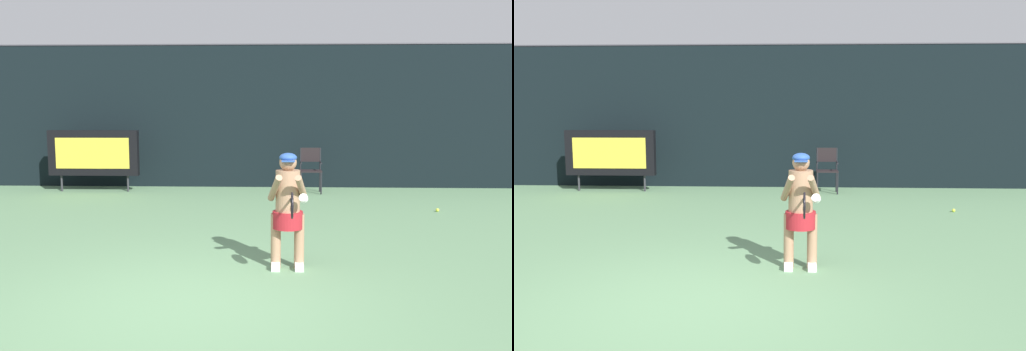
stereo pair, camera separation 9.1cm
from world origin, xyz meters
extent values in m
cube|color=#608960|center=(0.00, 0.00, -0.01)|extent=(18.00, 22.00, 0.02)
cube|color=black|center=(0.00, 8.50, 1.80)|extent=(18.00, 0.12, 3.60)
cylinder|color=#38383D|center=(0.00, 8.50, 3.63)|extent=(18.00, 0.05, 0.05)
cube|color=black|center=(-3.49, 7.57, 0.95)|extent=(2.20, 0.20, 1.10)
cube|color=gold|center=(-3.49, 7.46, 0.95)|extent=(1.80, 0.01, 0.75)
cylinder|color=#2D2D33|center=(-4.31, 7.57, 0.20)|extent=(0.05, 0.05, 0.40)
cylinder|color=#2D2D33|center=(-2.66, 7.57, 0.20)|extent=(0.05, 0.05, 0.40)
cylinder|color=black|center=(1.57, 7.31, 0.26)|extent=(0.04, 0.04, 0.52)
cylinder|color=black|center=(2.05, 7.31, 0.26)|extent=(0.04, 0.04, 0.52)
cylinder|color=black|center=(1.57, 7.71, 0.26)|extent=(0.04, 0.04, 0.52)
cylinder|color=black|center=(2.05, 7.71, 0.26)|extent=(0.04, 0.04, 0.52)
cube|color=black|center=(1.81, 7.51, 0.54)|extent=(0.52, 0.44, 0.03)
cylinder|color=black|center=(1.57, 7.71, 0.80)|extent=(0.04, 0.04, 0.56)
cylinder|color=black|center=(2.05, 7.71, 0.80)|extent=(0.04, 0.04, 0.56)
cube|color=black|center=(1.81, 7.71, 0.91)|extent=(0.48, 0.02, 0.34)
cylinder|color=black|center=(1.57, 7.51, 0.74)|extent=(0.04, 0.44, 0.04)
cylinder|color=black|center=(2.05, 7.51, 0.74)|extent=(0.04, 0.44, 0.04)
cylinder|color=#2D8D44|center=(1.31, 7.11, 0.12)|extent=(0.07, 0.07, 0.24)
cylinder|color=black|center=(1.31, 7.11, 0.25)|extent=(0.03, 0.03, 0.03)
cube|color=white|center=(0.97, 1.29, 0.04)|extent=(0.11, 0.26, 0.09)
cube|color=white|center=(1.27, 1.29, 0.04)|extent=(0.11, 0.26, 0.09)
cylinder|color=#A37A5B|center=(0.97, 1.34, 0.36)|extent=(0.13, 0.13, 0.71)
cylinder|color=#A37A5B|center=(1.27, 1.34, 0.36)|extent=(0.13, 0.13, 0.71)
cylinder|color=maroon|center=(1.12, 1.34, 0.63)|extent=(0.39, 0.39, 0.22)
cylinder|color=#A37A5B|center=(1.12, 1.34, 0.99)|extent=(0.31, 0.31, 0.56)
sphere|color=#A37A5B|center=(1.12, 1.34, 1.37)|extent=(0.22, 0.22, 0.22)
ellipsoid|color=#284C93|center=(1.12, 1.34, 1.43)|extent=(0.22, 0.22, 0.12)
cube|color=#284C93|center=(1.12, 1.24, 1.40)|extent=(0.17, 0.12, 0.02)
cylinder|color=#A37A5B|center=(0.96, 1.17, 1.07)|extent=(0.20, 0.47, 0.38)
cylinder|color=#A37A5B|center=(1.29, 1.17, 1.07)|extent=(0.20, 0.47, 0.38)
cylinder|color=white|center=(1.31, 1.05, 0.96)|extent=(0.13, 0.13, 0.12)
cylinder|color=black|center=(1.16, 1.03, 0.93)|extent=(0.03, 0.28, 0.03)
torus|color=black|center=(1.16, 0.73, 0.93)|extent=(0.02, 0.31, 0.31)
ellipsoid|color=silver|center=(1.16, 0.73, 0.93)|extent=(0.01, 0.26, 0.26)
sphere|color=#CCDB3D|center=(4.18, 5.23, 0.03)|extent=(0.07, 0.07, 0.07)
camera|label=1|loc=(0.97, -5.46, 2.07)|focal=38.02mm
camera|label=2|loc=(1.06, -5.46, 2.07)|focal=38.02mm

